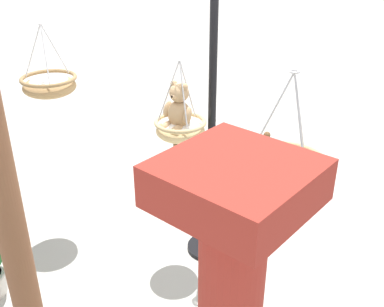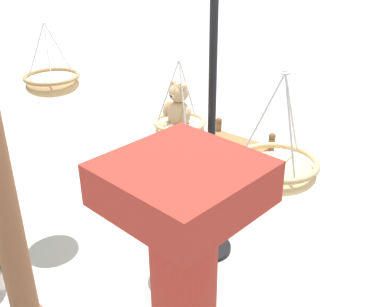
% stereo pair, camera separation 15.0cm
% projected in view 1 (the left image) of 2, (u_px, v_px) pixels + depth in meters
% --- Properties ---
extents(ground_plane, '(40.00, 40.00, 0.00)m').
position_uv_depth(ground_plane, '(198.00, 243.00, 4.74)').
color(ground_plane, '#ADAAA3').
extents(display_pole_central, '(0.44, 0.44, 2.63)m').
position_uv_depth(display_pole_central, '(211.00, 177.00, 4.28)').
color(display_pole_central, black).
rests_on(display_pole_central, ground).
extents(hanging_basket_with_teddy, '(0.45, 0.45, 0.71)m').
position_uv_depth(hanging_basket_with_teddy, '(180.00, 128.00, 3.96)').
color(hanging_basket_with_teddy, tan).
extents(teddy_bear, '(0.29, 0.26, 0.42)m').
position_uv_depth(teddy_bear, '(178.00, 109.00, 3.86)').
color(teddy_bear, tan).
extents(hanging_basket_left_high, '(0.50, 0.50, 0.70)m').
position_uv_depth(hanging_basket_left_high, '(284.00, 169.00, 2.75)').
color(hanging_basket_left_high, tan).
extents(hanging_basket_right_low, '(0.52, 0.52, 0.68)m').
position_uv_depth(hanging_basket_right_low, '(49.00, 85.00, 4.25)').
color(hanging_basket_right_low, '#A37F51').
extents(greenhouse_pillar_right, '(0.39, 0.39, 2.82)m').
position_uv_depth(greenhouse_pillar_right, '(4.00, 196.00, 2.99)').
color(greenhouse_pillar_right, brown).
rests_on(greenhouse_pillar_right, ground).
extents(wooden_planter_box, '(0.97, 0.97, 0.61)m').
position_uv_depth(wooden_planter_box, '(222.00, 162.00, 5.82)').
color(wooden_planter_box, olive).
rests_on(wooden_planter_box, ground).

